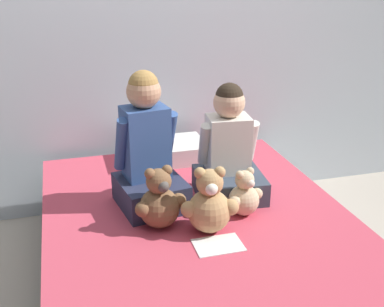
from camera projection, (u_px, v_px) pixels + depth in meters
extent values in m
plane|color=#B2A899|center=(202.00, 294.00, 2.42)|extent=(14.00, 14.00, 0.00)
cube|color=silver|center=(152.00, 16.00, 2.94)|extent=(8.00, 0.06, 2.50)
cube|color=#2D2D33|center=(202.00, 279.00, 2.39)|extent=(1.47, 1.99, 0.18)
cube|color=silver|center=(202.00, 246.00, 2.32)|extent=(1.45, 1.95, 0.20)
cube|color=#C64256|center=(202.00, 225.00, 2.28)|extent=(1.46, 1.97, 0.03)
cube|color=#282D47|center=(151.00, 193.00, 2.40)|extent=(0.36, 0.38, 0.14)
cube|color=#33518E|center=(146.00, 142.00, 2.35)|extent=(0.24, 0.19, 0.36)
sphere|color=tan|center=(144.00, 91.00, 2.26)|extent=(0.17, 0.17, 0.17)
sphere|color=#A37A42|center=(143.00, 85.00, 2.24)|extent=(0.15, 0.15, 0.15)
cylinder|color=#33518E|center=(121.00, 144.00, 2.30)|extent=(0.08, 0.16, 0.29)
cylinder|color=#33518E|center=(169.00, 137.00, 2.39)|extent=(0.08, 0.16, 0.29)
cube|color=#384251|center=(229.00, 185.00, 2.51)|extent=(0.37, 0.36, 0.12)
cube|color=silver|center=(228.00, 144.00, 2.48)|extent=(0.23, 0.19, 0.30)
sphere|color=#DBAD89|center=(229.00, 102.00, 2.39)|extent=(0.16, 0.16, 0.16)
sphere|color=#2D2319|center=(229.00, 97.00, 2.38)|extent=(0.14, 0.14, 0.14)
cylinder|color=silver|center=(205.00, 144.00, 2.45)|extent=(0.07, 0.14, 0.24)
cylinder|color=silver|center=(251.00, 141.00, 2.49)|extent=(0.07, 0.14, 0.24)
sphere|color=brown|center=(159.00, 208.00, 2.21)|extent=(0.19, 0.19, 0.19)
sphere|color=brown|center=(159.00, 181.00, 2.16)|extent=(0.12, 0.12, 0.12)
sphere|color=#4C4742|center=(163.00, 186.00, 2.12)|extent=(0.05, 0.05, 0.05)
sphere|color=brown|center=(150.00, 174.00, 2.12)|extent=(0.05, 0.05, 0.05)
sphere|color=brown|center=(167.00, 170.00, 2.16)|extent=(0.05, 0.05, 0.05)
sphere|color=brown|center=(143.00, 209.00, 2.14)|extent=(0.07, 0.07, 0.07)
sphere|color=brown|center=(179.00, 201.00, 2.22)|extent=(0.07, 0.07, 0.07)
sphere|color=#D1B78E|center=(244.00, 200.00, 2.32)|extent=(0.15, 0.15, 0.15)
sphere|color=#D1B78E|center=(245.00, 180.00, 2.28)|extent=(0.09, 0.09, 0.09)
sphere|color=beige|center=(250.00, 184.00, 2.25)|extent=(0.04, 0.04, 0.04)
sphere|color=#D1B78E|center=(240.00, 175.00, 2.25)|extent=(0.04, 0.04, 0.04)
sphere|color=#D1B78E|center=(250.00, 171.00, 2.28)|extent=(0.04, 0.04, 0.04)
sphere|color=#D1B78E|center=(235.00, 202.00, 2.26)|extent=(0.06, 0.06, 0.06)
sphere|color=#D1B78E|center=(257.00, 194.00, 2.34)|extent=(0.06, 0.06, 0.06)
sphere|color=tan|center=(209.00, 211.00, 2.17)|extent=(0.20, 0.20, 0.20)
sphere|color=tan|center=(210.00, 182.00, 2.11)|extent=(0.12, 0.12, 0.12)
sphere|color=white|center=(211.00, 189.00, 2.07)|extent=(0.06, 0.06, 0.06)
sphere|color=tan|center=(200.00, 173.00, 2.09)|extent=(0.05, 0.05, 0.05)
sphere|color=tan|center=(220.00, 172.00, 2.10)|extent=(0.05, 0.05, 0.05)
sphere|color=tan|center=(189.00, 209.00, 2.13)|extent=(0.08, 0.08, 0.08)
sphere|color=tan|center=(231.00, 207.00, 2.15)|extent=(0.08, 0.08, 0.08)
cube|color=silver|center=(165.00, 151.00, 2.97)|extent=(0.50, 0.32, 0.11)
cube|color=white|center=(218.00, 245.00, 2.08)|extent=(0.21, 0.15, 0.00)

